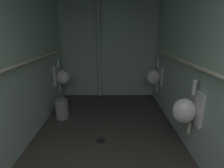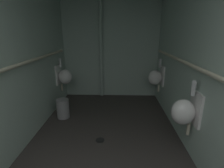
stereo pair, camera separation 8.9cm
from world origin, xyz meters
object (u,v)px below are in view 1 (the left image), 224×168
Objects in this scene: floor_drain at (100,140)px; waste_bin at (61,109)px; urinal_right_mid at (185,110)px; urinal_right_far at (154,77)px; standpipe_back_wall at (98,48)px; urinal_left_mid at (62,77)px.

floor_drain is 1.11m from waste_bin.
urinal_right_far is (0.00, 1.72, 0.00)m from urinal_right_mid.
urinal_right_far is at bearing -21.86° from standpipe_back_wall.
standpipe_back_wall is (-1.27, 2.23, 0.59)m from urinal_right_mid.
urinal_right_far is 2.11m from waste_bin.
waste_bin is at bearing 151.94° from urinal_right_mid.
urinal_right_mid reaches higher than waste_bin.
urinal_right_mid is 1.00× the size of urinal_right_far.
urinal_left_mid is 2.08m from urinal_right_far.
standpipe_back_wall reaches higher than urinal_right_mid.
urinal_left_mid is at bearing -147.54° from standpipe_back_wall.
urinal_right_far reaches higher than floor_drain.
urinal_left_mid is 1.00× the size of urinal_right_far.
waste_bin reaches higher than floor_drain.
standpipe_back_wall is 6.51× the size of waste_bin.
waste_bin is (-1.94, 1.03, -0.48)m from urinal_right_mid.
standpipe_back_wall is at bearing 119.71° from urinal_right_mid.
urinal_right_far is at bearing 19.59° from waste_bin.
floor_drain is (-1.13, -1.43, -0.66)m from urinal_right_far.
floor_drain is at bearing 165.43° from urinal_right_mid.
waste_bin is at bearing -78.38° from urinal_left_mid.
urinal_left_mid reaches higher than waste_bin.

